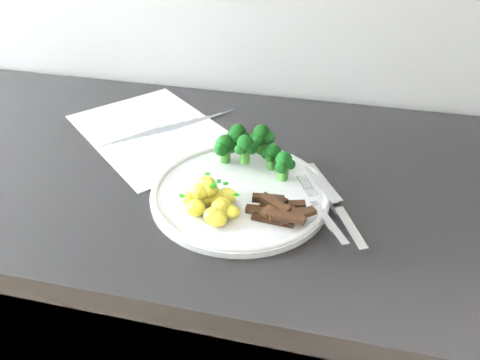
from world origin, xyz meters
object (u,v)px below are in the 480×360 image
(counter, at_px, (201,334))
(plate, at_px, (240,192))
(knife, at_px, (340,213))
(recipe_paper, at_px, (154,132))
(broccoli, at_px, (253,146))
(potatoes, at_px, (211,200))
(beef_strips, at_px, (278,211))
(fork, at_px, (322,211))

(counter, height_order, plate, plate)
(knife, bearing_deg, recipe_paper, 153.76)
(broccoli, distance_m, potatoes, 0.13)
(potatoes, bearing_deg, beef_strips, 1.49)
(plate, relative_size, knife, 1.44)
(plate, xyz_separation_m, fork, (0.12, -0.03, 0.01))
(broccoli, relative_size, beef_strips, 1.35)
(potatoes, height_order, fork, potatoes)
(beef_strips, height_order, fork, beef_strips)
(counter, distance_m, knife, 0.52)
(beef_strips, bearing_deg, recipe_paper, 142.67)
(counter, relative_size, recipe_paper, 6.10)
(recipe_paper, bearing_deg, broccoli, -21.35)
(broccoli, bearing_deg, knife, -32.38)
(potatoes, distance_m, fork, 0.16)
(beef_strips, bearing_deg, knife, 19.30)
(potatoes, bearing_deg, recipe_paper, 129.67)
(potatoes, xyz_separation_m, knife, (0.18, 0.03, -0.02))
(recipe_paper, bearing_deg, fork, -29.90)
(broccoli, bearing_deg, potatoes, -105.00)
(knife, bearing_deg, beef_strips, -160.70)
(counter, xyz_separation_m, beef_strips, (0.17, -0.11, 0.46))
(potatoes, distance_m, beef_strips, 0.10)
(plate, distance_m, broccoli, 0.08)
(broccoli, relative_size, knife, 0.72)
(counter, distance_m, recipe_paper, 0.46)
(knife, bearing_deg, potatoes, -169.87)
(counter, height_order, beef_strips, beef_strips)
(broccoli, xyz_separation_m, fork, (0.12, -0.11, -0.03))
(recipe_paper, height_order, broccoli, broccoli)
(recipe_paper, height_order, beef_strips, beef_strips)
(broccoli, height_order, knife, broccoli)
(broccoli, bearing_deg, fork, -41.44)
(recipe_paper, relative_size, potatoes, 4.34)
(fork, xyz_separation_m, knife, (0.03, 0.01, -0.01))
(recipe_paper, relative_size, beef_strips, 3.85)
(counter, bearing_deg, potatoes, -57.03)
(knife, bearing_deg, fork, -150.44)
(beef_strips, xyz_separation_m, fork, (0.06, 0.02, -0.00))
(beef_strips, bearing_deg, broccoli, 116.75)
(plate, distance_m, fork, 0.13)
(recipe_paper, distance_m, plate, 0.25)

